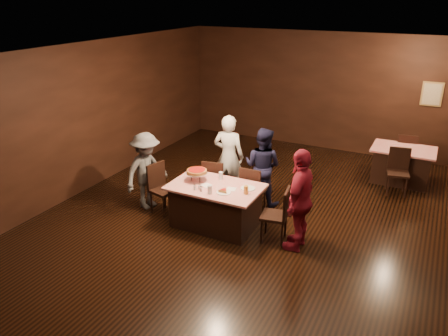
% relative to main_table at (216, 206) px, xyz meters
% --- Properties ---
extents(room, '(10.00, 10.04, 3.02)m').
position_rel_main_table_xyz_m(room, '(0.84, 0.02, 1.75)').
color(room, black).
rests_on(room, ground).
extents(main_table, '(1.60, 1.00, 0.77)m').
position_rel_main_table_xyz_m(main_table, '(0.00, 0.00, 0.00)').
color(main_table, '#A70D0B').
rests_on(main_table, ground).
extents(back_table, '(1.30, 0.90, 0.77)m').
position_rel_main_table_xyz_m(back_table, '(2.71, 3.55, 0.00)').
color(back_table, '#BC0C0F').
rests_on(back_table, ground).
extents(chair_far_left, '(0.49, 0.49, 0.95)m').
position_rel_main_table_xyz_m(chair_far_left, '(-0.40, 0.75, 0.09)').
color(chair_far_left, black).
rests_on(chair_far_left, ground).
extents(chair_far_right, '(0.42, 0.42, 0.95)m').
position_rel_main_table_xyz_m(chair_far_right, '(0.40, 0.75, 0.09)').
color(chair_far_right, black).
rests_on(chair_far_right, ground).
extents(chair_end_left, '(0.51, 0.51, 0.95)m').
position_rel_main_table_xyz_m(chair_end_left, '(-1.10, 0.00, 0.09)').
color(chair_end_left, black).
rests_on(chair_end_left, ground).
extents(chair_end_right, '(0.48, 0.48, 0.95)m').
position_rel_main_table_xyz_m(chair_end_right, '(1.10, 0.00, 0.09)').
color(chair_end_right, black).
rests_on(chair_end_right, ground).
extents(chair_back_near, '(0.49, 0.49, 0.95)m').
position_rel_main_table_xyz_m(chair_back_near, '(2.71, 2.85, 0.09)').
color(chair_back_near, black).
rests_on(chair_back_near, ground).
extents(chair_back_far, '(0.47, 0.47, 0.95)m').
position_rel_main_table_xyz_m(chair_back_far, '(2.71, 4.15, 0.09)').
color(chair_back_far, black).
rests_on(chair_back_far, ground).
extents(diner_white_jacket, '(0.67, 0.48, 1.70)m').
position_rel_main_table_xyz_m(diner_white_jacket, '(-0.35, 1.21, 0.47)').
color(diner_white_jacket, silver).
rests_on(diner_white_jacket, ground).
extents(diner_navy_hoodie, '(0.78, 0.62, 1.54)m').
position_rel_main_table_xyz_m(diner_navy_hoodie, '(0.38, 1.23, 0.38)').
color(diner_navy_hoodie, '#161632').
rests_on(diner_navy_hoodie, ground).
extents(diner_grey_knit, '(0.75, 1.06, 1.50)m').
position_rel_main_table_xyz_m(diner_grey_knit, '(-1.51, 0.06, 0.37)').
color(diner_grey_knit, '#535457').
rests_on(diner_grey_knit, ground).
extents(diner_red_shirt, '(0.43, 1.01, 1.71)m').
position_rel_main_table_xyz_m(diner_red_shirt, '(1.53, -0.03, 0.47)').
color(diner_red_shirt, maroon).
rests_on(diner_red_shirt, ground).
extents(pizza_stand, '(0.38, 0.38, 0.22)m').
position_rel_main_table_xyz_m(pizza_stand, '(-0.40, 0.05, 0.57)').
color(pizza_stand, black).
rests_on(pizza_stand, main_table).
extents(plate_with_slice, '(0.25, 0.25, 0.06)m').
position_rel_main_table_xyz_m(plate_with_slice, '(0.25, -0.18, 0.41)').
color(plate_with_slice, white).
rests_on(plate_with_slice, main_table).
extents(plate_empty, '(0.25, 0.25, 0.01)m').
position_rel_main_table_xyz_m(plate_empty, '(0.55, 0.15, 0.39)').
color(plate_empty, white).
rests_on(plate_empty, main_table).
extents(glass_front_left, '(0.08, 0.08, 0.14)m').
position_rel_main_table_xyz_m(glass_front_left, '(0.05, -0.30, 0.46)').
color(glass_front_left, silver).
rests_on(glass_front_left, main_table).
extents(glass_amber, '(0.08, 0.08, 0.14)m').
position_rel_main_table_xyz_m(glass_amber, '(0.60, -0.05, 0.46)').
color(glass_amber, '#BF7F26').
rests_on(glass_amber, main_table).
extents(glass_back, '(0.08, 0.08, 0.14)m').
position_rel_main_table_xyz_m(glass_back, '(-0.05, 0.30, 0.46)').
color(glass_back, silver).
rests_on(glass_back, main_table).
extents(condiments, '(0.17, 0.10, 0.09)m').
position_rel_main_table_xyz_m(condiments, '(-0.18, -0.28, 0.43)').
color(condiments, silver).
rests_on(condiments, main_table).
extents(napkin_center, '(0.19, 0.19, 0.01)m').
position_rel_main_table_xyz_m(napkin_center, '(0.30, 0.00, 0.39)').
color(napkin_center, white).
rests_on(napkin_center, main_table).
extents(napkin_left, '(0.21, 0.21, 0.01)m').
position_rel_main_table_xyz_m(napkin_left, '(-0.15, -0.05, 0.39)').
color(napkin_left, white).
rests_on(napkin_left, main_table).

